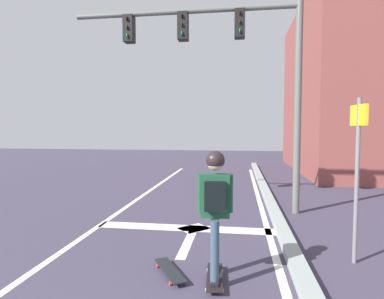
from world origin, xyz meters
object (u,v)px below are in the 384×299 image
(street_sign_post, at_px, (358,157))
(traffic_signal_mast, at_px, (226,52))
(skateboard, at_px, (215,277))
(spare_skateboard, at_px, (170,270))
(skater, at_px, (215,198))

(street_sign_post, bearing_deg, traffic_signal_mast, 125.92)
(street_sign_post, bearing_deg, skateboard, -156.10)
(spare_skateboard, xyz_separation_m, street_sign_post, (2.61, 0.78, 1.51))
(skater, bearing_deg, street_sign_post, 24.32)
(traffic_signal_mast, distance_m, street_sign_post, 4.07)
(traffic_signal_mast, bearing_deg, street_sign_post, -54.08)
(skateboard, height_order, spare_skateboard, same)
(skateboard, distance_m, skater, 1.03)
(spare_skateboard, relative_size, street_sign_post, 0.33)
(spare_skateboard, xyz_separation_m, traffic_signal_mast, (0.60, 3.55, 3.71))
(skateboard, relative_size, spare_skateboard, 1.01)
(skateboard, height_order, skater, skater)
(skateboard, xyz_separation_m, spare_skateboard, (-0.62, 0.11, 0.00))
(spare_skateboard, bearing_deg, skateboard, -9.94)
(spare_skateboard, bearing_deg, street_sign_post, 16.55)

